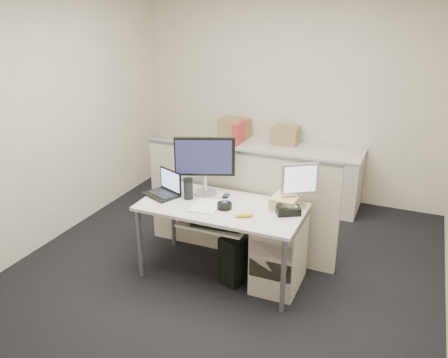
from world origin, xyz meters
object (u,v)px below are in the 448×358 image
at_px(monitor_main, 205,166).
at_px(desk, 222,212).
at_px(laptop, 161,184).
at_px(desk_phone, 288,210).

bearing_deg(monitor_main, desk, -57.17).
relative_size(laptop, desk_phone, 1.53).
relative_size(monitor_main, laptop, 1.82).
bearing_deg(desk_phone, monitor_main, 144.19).
distance_m(desk, monitor_main, 0.47).
distance_m(monitor_main, laptop, 0.45).
bearing_deg(desk_phone, laptop, 155.59).
bearing_deg(monitor_main, laptop, -173.02).
distance_m(laptop, desk_phone, 1.23).
bearing_deg(laptop, monitor_main, 51.97).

